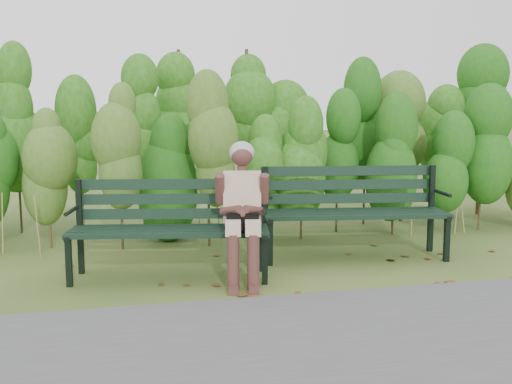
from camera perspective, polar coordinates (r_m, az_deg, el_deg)
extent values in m
plane|color=#2D481A|center=(6.21, 0.74, -7.31)|extent=(80.00, 80.00, 0.00)
cube|color=#474749|center=(4.22, 8.21, -14.79)|extent=(60.00, 2.50, 0.01)
cylinder|color=#47381E|center=(7.25, -18.51, -2.27)|extent=(0.03, 0.03, 0.80)
ellipsoid|color=#2D580E|center=(7.17, -18.74, 2.77)|extent=(0.64, 0.64, 1.44)
cylinder|color=#47381E|center=(7.22, -13.67, -2.13)|extent=(0.03, 0.03, 0.80)
ellipsoid|color=#2D580E|center=(7.14, -13.84, 2.94)|extent=(0.64, 0.64, 1.44)
cylinder|color=#47381E|center=(7.24, -8.83, -1.97)|extent=(0.03, 0.03, 0.80)
ellipsoid|color=#2D580E|center=(7.16, -8.93, 3.08)|extent=(0.64, 0.64, 1.44)
cylinder|color=#47381E|center=(7.31, -4.04, -1.80)|extent=(0.03, 0.03, 0.80)
ellipsoid|color=#2D580E|center=(7.23, -4.09, 3.20)|extent=(0.64, 0.64, 1.44)
cylinder|color=#47381E|center=(7.43, 0.62, -1.63)|extent=(0.03, 0.03, 0.80)
ellipsoid|color=#2D580E|center=(7.35, 0.63, 3.30)|extent=(0.64, 0.64, 1.44)
cylinder|color=#47381E|center=(7.60, 5.11, -1.45)|extent=(0.03, 0.03, 0.80)
ellipsoid|color=#2D580E|center=(7.52, 5.17, 3.37)|extent=(0.64, 0.64, 1.44)
cylinder|color=#47381E|center=(7.81, 9.38, -1.27)|extent=(0.03, 0.03, 0.80)
ellipsoid|color=#2D580E|center=(7.74, 9.48, 3.42)|extent=(0.64, 0.64, 1.44)
cylinder|color=#47381E|center=(8.06, 13.40, -1.09)|extent=(0.03, 0.03, 0.80)
ellipsoid|color=#2D580E|center=(7.99, 13.54, 3.45)|extent=(0.64, 0.64, 1.44)
cylinder|color=#47381E|center=(8.35, 17.16, -0.92)|extent=(0.03, 0.03, 0.80)
ellipsoid|color=#2D580E|center=(8.28, 17.33, 3.46)|extent=(0.64, 0.64, 1.44)
cylinder|color=#47381E|center=(8.68, 20.65, -0.76)|extent=(0.03, 0.03, 0.80)
ellipsoid|color=#2D580E|center=(8.61, 20.85, 3.45)|extent=(0.64, 0.64, 1.44)
cylinder|color=#47381E|center=(8.28, -21.70, -0.16)|extent=(0.04, 0.04, 1.10)
ellipsoid|color=#1E5415|center=(8.21, -22.02, 5.93)|extent=(0.70, 0.70, 1.98)
cylinder|color=#47381E|center=(8.20, -16.39, 0.01)|extent=(0.04, 0.04, 1.10)
ellipsoid|color=#1E5415|center=(8.13, -16.63, 6.16)|extent=(0.70, 0.70, 1.98)
cylinder|color=#47381E|center=(8.19, -11.03, 0.18)|extent=(0.04, 0.04, 1.10)
ellipsoid|color=#1E5415|center=(8.12, -11.19, 6.34)|extent=(0.70, 0.70, 1.98)
cylinder|color=#47381E|center=(8.26, -5.69, 0.34)|extent=(0.04, 0.04, 1.10)
ellipsoid|color=#1E5415|center=(8.19, -5.78, 6.46)|extent=(0.70, 0.70, 1.98)
cylinder|color=#47381E|center=(8.39, -0.49, 0.50)|extent=(0.04, 0.04, 1.10)
ellipsoid|color=#1E5415|center=(8.32, -0.49, 6.52)|extent=(0.70, 0.70, 1.98)
cylinder|color=#47381E|center=(8.59, 4.52, 0.65)|extent=(0.04, 0.04, 1.10)
ellipsoid|color=#1E5415|center=(8.52, 4.58, 6.52)|extent=(0.70, 0.70, 1.98)
cylinder|color=#47381E|center=(8.85, 9.26, 0.78)|extent=(0.04, 0.04, 1.10)
ellipsoid|color=#1E5415|center=(8.79, 9.39, 6.48)|extent=(0.70, 0.70, 1.98)
cylinder|color=#47381E|center=(9.17, 13.70, 0.90)|extent=(0.04, 0.04, 1.10)
ellipsoid|color=#1E5415|center=(9.11, 13.88, 6.41)|extent=(0.70, 0.70, 1.98)
cylinder|color=#47381E|center=(9.54, 17.82, 1.01)|extent=(0.04, 0.04, 1.10)
ellipsoid|color=#1E5415|center=(9.48, 18.04, 6.30)|extent=(0.70, 0.70, 1.98)
cylinder|color=#47381E|center=(9.96, 21.61, 1.11)|extent=(0.04, 0.04, 1.10)
ellipsoid|color=#1E5415|center=(9.90, 21.87, 6.17)|extent=(0.70, 0.70, 1.98)
cube|color=brown|center=(5.81, -8.25, -8.43)|extent=(0.10, 0.11, 0.01)
cube|color=brown|center=(6.24, -20.42, -7.69)|extent=(0.10, 0.11, 0.01)
cube|color=brown|center=(6.43, 16.05, -7.07)|extent=(0.10, 0.11, 0.01)
cube|color=brown|center=(7.49, 13.69, -4.87)|extent=(0.11, 0.11, 0.01)
cube|color=brown|center=(6.17, -18.05, -7.78)|extent=(0.10, 0.11, 0.01)
cube|color=brown|center=(6.59, -11.26, -6.53)|extent=(0.09, 0.10, 0.01)
cube|color=brown|center=(6.69, 5.90, -6.22)|extent=(0.11, 0.10, 0.01)
cube|color=brown|center=(7.61, 22.71, -5.06)|extent=(0.10, 0.11, 0.01)
cube|color=brown|center=(5.86, -21.16, -8.73)|extent=(0.10, 0.08, 0.01)
cube|color=brown|center=(6.92, 3.99, -5.71)|extent=(0.11, 0.11, 0.01)
cube|color=brown|center=(5.86, -21.87, -8.79)|extent=(0.11, 0.11, 0.01)
cube|color=brown|center=(6.43, 11.14, -6.90)|extent=(0.11, 0.10, 0.01)
cube|color=brown|center=(7.11, 23.09, -5.97)|extent=(0.09, 0.07, 0.01)
cube|color=brown|center=(5.69, -21.34, -9.24)|extent=(0.11, 0.10, 0.01)
cube|color=brown|center=(6.29, -9.69, -7.20)|extent=(0.11, 0.11, 0.01)
cube|color=brown|center=(6.66, -17.11, -6.59)|extent=(0.10, 0.11, 0.01)
cube|color=brown|center=(5.88, 12.35, -8.34)|extent=(0.10, 0.11, 0.01)
cube|color=brown|center=(6.74, -9.00, -6.16)|extent=(0.07, 0.09, 0.01)
cube|color=black|center=(5.60, -8.46, -4.10)|extent=(1.88, 0.46, 0.04)
cube|color=black|center=(5.72, -8.33, -3.83)|extent=(1.88, 0.46, 0.04)
cube|color=black|center=(5.85, -8.20, -3.57)|extent=(1.88, 0.46, 0.04)
cube|color=black|center=(5.98, -8.08, -3.32)|extent=(1.88, 0.46, 0.04)
cube|color=black|center=(6.05, -8.01, -2.07)|extent=(1.87, 0.41, 0.11)
cube|color=black|center=(6.05, -8.02, -0.67)|extent=(1.87, 0.41, 0.11)
cube|color=black|center=(6.04, -8.03, 0.73)|extent=(1.87, 0.41, 0.11)
cube|color=black|center=(5.80, -17.40, -6.35)|extent=(0.06, 0.06, 0.47)
cube|color=black|center=(6.18, -16.42, -3.21)|extent=(0.06, 0.06, 0.95)
cube|color=black|center=(5.95, -16.97, -3.85)|extent=(0.15, 0.53, 0.04)
cylinder|color=black|center=(5.86, -17.19, -1.74)|extent=(0.11, 0.39, 0.04)
cube|color=black|center=(5.62, 0.85, -6.45)|extent=(0.06, 0.06, 0.47)
cube|color=black|center=(6.00, 0.60, -3.19)|extent=(0.06, 0.06, 0.95)
cube|color=black|center=(5.77, 0.73, -3.86)|extent=(0.15, 0.53, 0.04)
cylinder|color=black|center=(5.68, 0.76, -1.68)|extent=(0.11, 0.39, 0.04)
cube|color=black|center=(6.41, 9.86, -2.36)|extent=(1.99, 0.41, 0.04)
cube|color=black|center=(6.55, 9.55, -2.14)|extent=(1.99, 0.41, 0.04)
cube|color=black|center=(6.68, 9.26, -1.94)|extent=(1.99, 0.41, 0.04)
cube|color=black|center=(6.81, 8.97, -1.74)|extent=(1.99, 0.41, 0.04)
cube|color=black|center=(6.89, 8.79, -0.60)|extent=(1.99, 0.35, 0.12)
cube|color=black|center=(6.89, 8.79, 0.70)|extent=(1.99, 0.35, 0.12)
cube|color=black|center=(6.88, 8.78, 2.00)|extent=(1.99, 0.35, 0.12)
cube|color=black|center=(6.28, 1.35, -4.79)|extent=(0.06, 0.06, 0.50)
cube|color=black|center=(6.69, 0.91, -1.81)|extent=(0.06, 0.06, 1.00)
cube|color=black|center=(6.45, 1.14, -2.39)|extent=(0.13, 0.56, 0.04)
cylinder|color=black|center=(6.35, 1.20, -0.31)|extent=(0.10, 0.42, 0.04)
cube|color=black|center=(6.75, 17.72, -4.26)|extent=(0.06, 0.06, 0.50)
cube|color=black|center=(7.14, 16.34, -1.52)|extent=(0.06, 0.06, 1.00)
cube|color=black|center=(6.91, 17.10, -2.04)|extent=(0.13, 0.56, 0.04)
cylinder|color=black|center=(6.83, 17.35, -0.10)|extent=(0.10, 0.42, 0.04)
cube|color=beige|center=(5.53, -2.21, -3.20)|extent=(0.22, 0.44, 0.13)
cube|color=beige|center=(5.54, -0.35, -3.19)|extent=(0.22, 0.44, 0.13)
cylinder|color=#512B27|center=(5.44, -2.19, -6.71)|extent=(0.13, 0.13, 0.51)
cylinder|color=#512B27|center=(5.44, -0.28, -6.70)|extent=(0.13, 0.13, 0.51)
cube|color=#512B27|center=(5.42, -2.17, -9.24)|extent=(0.13, 0.21, 0.06)
cube|color=#512B27|center=(5.43, -0.24, -9.23)|extent=(0.13, 0.21, 0.06)
cube|color=beige|center=(5.76, -1.35, -0.44)|extent=(0.40, 0.31, 0.52)
cylinder|color=#512B27|center=(5.71, -1.35, 2.22)|extent=(0.09, 0.09, 0.10)
sphere|color=#512B27|center=(5.69, -1.35, 3.51)|extent=(0.21, 0.21, 0.21)
ellipsoid|color=gray|center=(5.71, -1.36, 3.78)|extent=(0.24, 0.23, 0.22)
cylinder|color=#512B27|center=(5.67, -3.45, 0.28)|extent=(0.13, 0.22, 0.31)
cylinder|color=#512B27|center=(5.68, 0.78, 0.31)|extent=(0.13, 0.22, 0.31)
cylinder|color=#512B27|center=(5.57, -2.38, -1.77)|extent=(0.20, 0.28, 0.13)
cylinder|color=#512B27|center=(5.57, -0.22, -1.76)|extent=(0.26, 0.24, 0.13)
sphere|color=#512B27|center=(5.51, -1.28, -2.07)|extent=(0.11, 0.11, 0.11)
cube|color=black|center=(5.54, -1.28, -2.77)|extent=(0.32, 0.17, 0.16)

